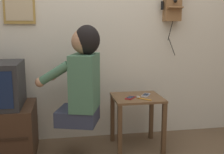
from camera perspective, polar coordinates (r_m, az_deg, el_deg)
name	(u,v)px	position (r m, az deg, el deg)	size (l,w,h in m)	color
wall_back	(101,22)	(3.07, -2.28, 11.05)	(6.80, 0.05, 2.55)	beige
side_table	(137,108)	(2.86, 5.10, -6.31)	(0.49, 0.45, 0.54)	brown
person	(82,76)	(2.59, -6.09, 0.15)	(0.61, 0.51, 0.91)	#2D3347
wall_phone_antique	(172,3)	(3.20, 12.17, 14.44)	(0.22, 0.18, 0.79)	brown
framed_picture	(19,1)	(3.05, -18.41, 14.47)	(0.31, 0.03, 0.45)	olive
cell_phone_held	(130,98)	(2.76, 3.74, -4.22)	(0.12, 0.13, 0.01)	maroon
cell_phone_spare	(146,95)	(2.88, 6.90, -3.65)	(0.12, 0.14, 0.01)	silver
toothbrush	(143,99)	(2.73, 6.33, -4.38)	(0.12, 0.12, 0.02)	orange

